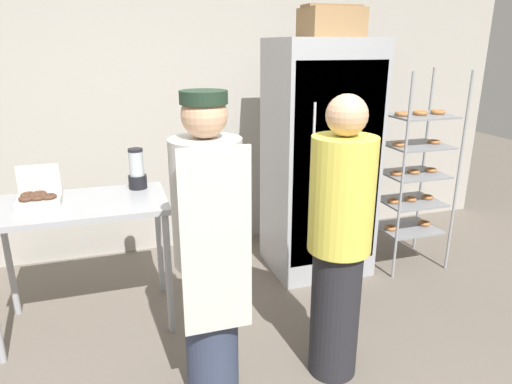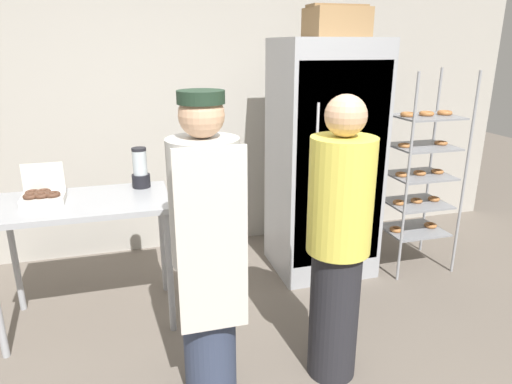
% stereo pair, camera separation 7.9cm
% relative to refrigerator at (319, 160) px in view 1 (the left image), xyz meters
% --- Properties ---
extents(back_wall, '(6.40, 0.12, 2.83)m').
position_rel_refrigerator_xyz_m(back_wall, '(-0.93, 0.84, 0.47)').
color(back_wall, '#ADA89E').
rests_on(back_wall, ground_plane).
extents(refrigerator, '(0.78, 0.70, 1.88)m').
position_rel_refrigerator_xyz_m(refrigerator, '(0.00, 0.00, 0.00)').
color(refrigerator, '#9EA0A5').
rests_on(refrigerator, ground_plane).
extents(baking_rack, '(0.55, 0.46, 1.65)m').
position_rel_refrigerator_xyz_m(baking_rack, '(0.78, -0.18, -0.12)').
color(baking_rack, '#93969B').
rests_on(baking_rack, ground_plane).
extents(prep_counter, '(1.10, 0.63, 0.88)m').
position_rel_refrigerator_xyz_m(prep_counter, '(-1.83, -0.32, -0.17)').
color(prep_counter, '#9EA0A5').
rests_on(prep_counter, ground_plane).
extents(donut_box, '(0.26, 0.20, 0.24)m').
position_rel_refrigerator_xyz_m(donut_box, '(-2.05, -0.30, -0.02)').
color(donut_box, silver).
rests_on(donut_box, prep_counter).
extents(blender_pitcher, '(0.13, 0.13, 0.28)m').
position_rel_refrigerator_xyz_m(blender_pitcher, '(-1.44, -0.12, 0.06)').
color(blender_pitcher, black).
rests_on(blender_pitcher, prep_counter).
extents(cardboard_storage_box, '(0.44, 0.35, 0.23)m').
position_rel_refrigerator_xyz_m(cardboard_storage_box, '(0.07, 0.04, 1.05)').
color(cardboard_storage_box, '#937047').
rests_on(cardboard_storage_box, refrigerator).
extents(person_baker, '(0.35, 0.37, 1.64)m').
position_rel_refrigerator_xyz_m(person_baker, '(-1.17, -1.23, -0.09)').
color(person_baker, '#333D56').
rests_on(person_baker, ground_plane).
extents(person_customer, '(0.34, 0.34, 1.61)m').
position_rel_refrigerator_xyz_m(person_customer, '(-0.47, -1.26, -0.12)').
color(person_customer, '#232328').
rests_on(person_customer, ground_plane).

